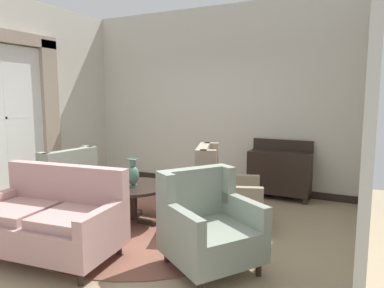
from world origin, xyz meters
TOP-DOWN VIEW (x-y plane):
  - ground at (0.00, 0.00)m, footprint 7.38×7.38m
  - wall_back at (0.00, 2.61)m, footprint 5.43×0.08m
  - wall_left at (-2.64, 0.78)m, footprint 0.08×3.65m
  - wall_right at (2.64, 0.78)m, footprint 0.08×3.65m
  - baseboard_back at (0.00, 2.55)m, footprint 5.27×0.03m
  - area_rug at (0.00, 0.30)m, footprint 3.10×3.10m
  - window_with_curtains at (-2.54, 0.15)m, footprint 0.12×2.03m
  - coffee_table at (-0.18, 0.25)m, footprint 0.97×0.97m
  - porcelain_vase at (-0.15, 0.21)m, footprint 0.16×0.16m
  - settee at (-0.36, -0.99)m, footprint 1.63×0.99m
  - armchair_near_sideboard at (0.92, 0.72)m, footprint 1.05×1.01m
  - armchair_far_left at (1.24, -0.44)m, footprint 1.15×1.14m
  - armchair_foreground_right at (-1.40, 0.11)m, footprint 0.92×0.93m
  - sideboard at (1.32, 2.31)m, footprint 1.02×0.40m

SIDE VIEW (x-z plane):
  - ground at x=0.00m, z-range 0.00..0.00m
  - area_rug at x=0.00m, z-range 0.00..0.01m
  - baseboard_back at x=0.00m, z-range 0.00..0.12m
  - settee at x=-0.36m, z-range -0.07..0.88m
  - armchair_foreground_right at x=-1.40m, z-range -0.07..0.90m
  - armchair_far_left at x=1.24m, z-range -0.06..0.91m
  - coffee_table at x=-0.18m, z-range 0.18..0.70m
  - armchair_near_sideboard at x=0.92m, z-range -0.09..0.98m
  - sideboard at x=1.32m, z-range -0.03..0.95m
  - porcelain_vase at x=-0.15m, z-range 0.51..0.88m
  - window_with_curtains at x=-2.54m, z-range 0.24..2.83m
  - wall_back at x=0.00m, z-range 0.00..3.34m
  - wall_left at x=-2.64m, z-range 0.00..3.34m
  - wall_right at x=2.64m, z-range 0.00..3.34m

